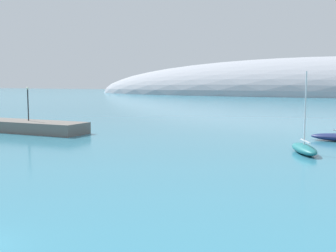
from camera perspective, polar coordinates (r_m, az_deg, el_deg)
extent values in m
cube|color=#66605B|center=(62.46, -18.92, 0.00)|extent=(20.36, 5.78, 1.50)
ellipsoid|color=#1E6B70|center=(43.25, 17.45, -2.89)|extent=(3.74, 6.06, 0.89)
cylinder|color=silver|center=(42.84, 17.61, 2.27)|extent=(0.13, 0.13, 6.92)
cube|color=silver|center=(42.89, 17.59, -1.90)|extent=(1.09, 2.49, 0.10)
cylinder|color=black|center=(61.73, -17.92, 2.63)|extent=(0.16, 0.16, 4.21)
sphere|color=#EAEACC|center=(61.65, -17.99, 4.75)|extent=(0.36, 0.36, 0.36)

